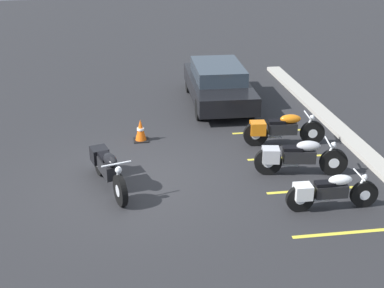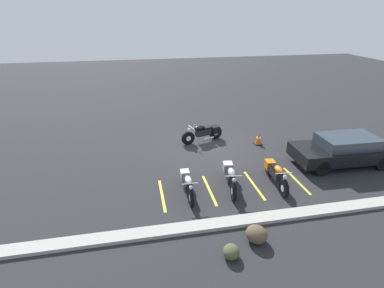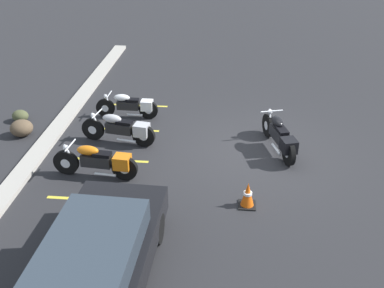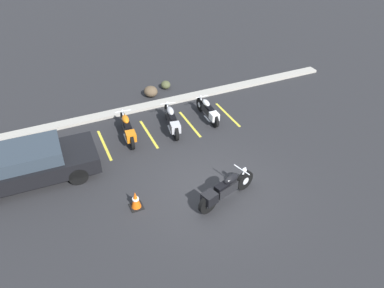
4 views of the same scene
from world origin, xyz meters
name	(u,v)px [view 2 (image 2 of 4)]	position (x,y,z in m)	size (l,w,h in m)	color
ground	(209,146)	(0.00, 0.00, 0.00)	(60.00, 60.00, 0.00)	#262628
motorcycle_black_featured	(204,132)	(0.11, -0.60, 0.48)	(2.24, 0.94, 0.90)	black
parked_bike_0	(275,173)	(-1.62, 3.96, 0.46)	(0.62, 2.20, 0.86)	black
parked_bike_1	(230,175)	(0.15, 3.81, 0.46)	(0.73, 2.19, 0.87)	black
parked_bike_2	(187,183)	(1.82, 3.94, 0.42)	(0.56, 1.99, 0.78)	black
car_black	(344,149)	(-5.25, 2.99, 0.68)	(4.35, 1.93, 1.29)	black
concrete_curb	(255,219)	(0.00, 5.97, 0.06)	(18.00, 0.50, 0.12)	#A8A399
landscape_rock_0	(256,234)	(0.32, 6.85, 0.25)	(0.66, 0.60, 0.50)	brown
landscape_rock_1	(231,252)	(1.23, 7.30, 0.19)	(0.52, 0.45, 0.37)	#484C2E
traffic_cone	(258,139)	(-2.48, 0.29, 0.29)	(0.40, 0.40, 0.62)	black
stall_line_0	(296,180)	(-2.59, 3.94, 0.00)	(0.10, 2.10, 0.00)	gold
stall_line_1	(254,185)	(-0.81, 3.94, 0.00)	(0.10, 2.10, 0.00)	gold
stall_line_2	(209,190)	(0.97, 3.94, 0.00)	(0.10, 2.10, 0.00)	gold
stall_line_3	(162,195)	(2.76, 3.94, 0.00)	(0.10, 2.10, 0.00)	gold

